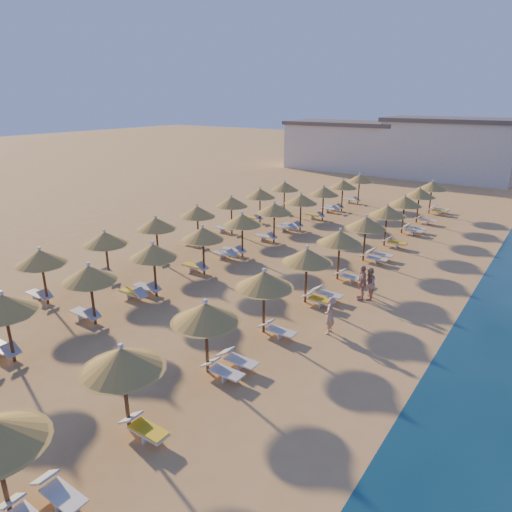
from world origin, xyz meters
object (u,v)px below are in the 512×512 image
Objects in this scene: parasol_row_east at (340,238)px; beachgoer_b at (369,284)px; beachgoer_c at (362,283)px; beachgoer_a at (330,315)px; parasol_row_west at (242,220)px.

beachgoer_b is at bearing -33.29° from parasol_row_east.
beachgoer_a is at bearing -24.80° from beachgoer_c.
parasol_row_east is 21.87× the size of beachgoer_c.
parasol_row_east is 23.56× the size of beachgoer_a.
beachgoer_c reaches higher than beachgoer_b.
beachgoer_b is 0.92× the size of beachgoer_c.
parasol_row_west is at bearing 180.00° from parasol_row_east.
parasol_row_west is at bearing -114.21° from beachgoer_b.
beachgoer_b is at bearing 102.81° from beachgoer_c.
parasol_row_east is 3.30m from beachgoer_b.
parasol_row_east is at bearing -137.53° from beachgoer_b.
beachgoer_b is at bearing -9.96° from parasol_row_west.
beachgoer_b is 0.99× the size of beachgoer_a.
parasol_row_west is at bearing -134.76° from beachgoer_a.
beachgoer_c is at bearing -63.47° from beachgoer_b.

